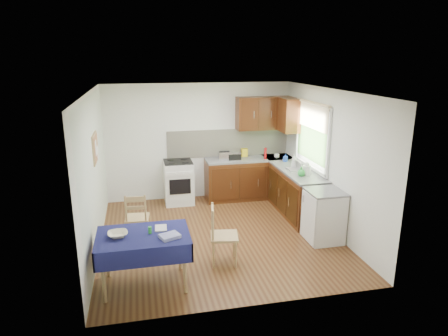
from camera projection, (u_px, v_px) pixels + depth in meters
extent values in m
plane|color=#462612|center=(219.00, 235.00, 7.00)|extent=(4.20, 4.20, 0.00)
cube|color=white|center=(218.00, 91.00, 6.32)|extent=(4.00, 4.20, 0.02)
cube|color=white|center=(199.00, 142.00, 8.64)|extent=(4.00, 0.02, 2.50)
cube|color=white|center=(254.00, 213.00, 4.68)|extent=(4.00, 0.02, 2.50)
cube|color=silver|center=(93.00, 174.00, 6.25)|extent=(0.02, 4.20, 2.50)
cube|color=white|center=(329.00, 160.00, 7.07)|extent=(0.02, 4.20, 2.50)
cube|color=#361C09|center=(249.00, 179.00, 8.79)|extent=(1.90, 0.60, 0.86)
cube|color=#361C09|center=(297.00, 193.00, 7.84)|extent=(0.60, 1.70, 0.86)
cube|color=slate|center=(249.00, 159.00, 8.67)|extent=(1.90, 0.60, 0.04)
cube|color=slate|center=(298.00, 171.00, 7.72)|extent=(0.60, 1.70, 0.04)
cube|color=slate|center=(278.00, 157.00, 8.80)|extent=(0.60, 0.60, 0.04)
cube|color=beige|center=(228.00, 143.00, 8.77)|extent=(2.70, 0.02, 0.60)
cube|color=#361C09|center=(264.00, 113.00, 8.60)|extent=(1.20, 0.35, 0.70)
cube|color=#361C09|center=(290.00, 115.00, 8.28)|extent=(0.35, 0.50, 0.70)
cube|color=silver|center=(179.00, 182.00, 8.47)|extent=(0.60, 0.60, 0.90)
cube|color=black|center=(178.00, 162.00, 8.34)|extent=(0.58, 0.58, 0.02)
cube|color=black|center=(180.00, 187.00, 8.18)|extent=(0.44, 0.01, 0.32)
cube|color=#2F5121|center=(312.00, 139.00, 7.66)|extent=(0.01, 1.40, 0.85)
cube|color=silver|center=(314.00, 105.00, 7.48)|extent=(0.04, 1.48, 0.06)
cube|color=silver|center=(310.00, 167.00, 7.80)|extent=(0.04, 1.48, 0.06)
cube|color=beige|center=(312.00, 117.00, 7.54)|extent=(0.02, 1.36, 0.44)
cube|color=silver|center=(324.00, 217.00, 6.71)|extent=(0.55, 0.58, 0.85)
cube|color=slate|center=(326.00, 192.00, 6.59)|extent=(0.58, 0.60, 0.03)
cube|color=tan|center=(95.00, 148.00, 6.44)|extent=(0.02, 0.62, 0.47)
cube|color=olive|center=(96.00, 148.00, 6.45)|extent=(0.01, 0.56, 0.41)
cube|color=white|center=(96.00, 148.00, 6.37)|extent=(0.00, 0.18, 0.24)
cube|color=white|center=(98.00, 152.00, 6.59)|extent=(0.00, 0.15, 0.20)
cube|color=#110E3B|center=(143.00, 236.00, 5.30)|extent=(1.19, 0.79, 0.03)
cube|color=#110E3B|center=(144.00, 258.00, 4.95)|extent=(1.23, 0.02, 0.26)
cube|color=#110E3B|center=(143.00, 231.00, 5.72)|extent=(1.23, 0.02, 0.26)
cube|color=#110E3B|center=(96.00, 248.00, 5.21)|extent=(0.02, 0.83, 0.26)
cube|color=#110E3B|center=(188.00, 239.00, 5.46)|extent=(0.02, 0.83, 0.26)
cylinder|color=tan|center=(103.00, 277.00, 5.00)|extent=(0.05, 0.05, 0.71)
cylinder|color=tan|center=(185.00, 268.00, 5.21)|extent=(0.05, 0.05, 0.71)
cylinder|color=tan|center=(107.00, 254.00, 5.60)|extent=(0.05, 0.05, 0.71)
cylinder|color=tan|center=(180.00, 247.00, 5.81)|extent=(0.05, 0.05, 0.71)
cube|color=tan|center=(137.00, 218.00, 6.70)|extent=(0.42, 0.42, 0.04)
cube|color=tan|center=(135.00, 204.00, 6.45)|extent=(0.35, 0.06, 0.27)
cylinder|color=tan|center=(148.00, 225.00, 6.92)|extent=(0.03, 0.03, 0.41)
cylinder|color=tan|center=(130.00, 226.00, 6.88)|extent=(0.03, 0.03, 0.41)
cylinder|color=tan|center=(147.00, 233.00, 6.62)|extent=(0.03, 0.03, 0.41)
cylinder|color=tan|center=(128.00, 234.00, 6.58)|extent=(0.03, 0.03, 0.41)
cube|color=tan|center=(224.00, 236.00, 5.97)|extent=(0.46, 0.46, 0.04)
cube|color=tan|center=(213.00, 216.00, 5.87)|extent=(0.09, 0.36, 0.29)
cylinder|color=tan|center=(236.00, 254.00, 5.88)|extent=(0.03, 0.03, 0.43)
cylinder|color=tan|center=(234.00, 244.00, 6.19)|extent=(0.03, 0.03, 0.43)
cylinder|color=tan|center=(214.00, 255.00, 5.86)|extent=(0.03, 0.03, 0.43)
cylinder|color=tan|center=(213.00, 245.00, 6.17)|extent=(0.03, 0.03, 0.43)
cube|color=silver|center=(224.00, 156.00, 8.47)|extent=(0.26, 0.16, 0.18)
cube|color=black|center=(224.00, 151.00, 8.44)|extent=(0.22, 0.02, 0.02)
cube|color=black|center=(234.00, 156.00, 8.56)|extent=(0.28, 0.24, 0.13)
cube|color=silver|center=(234.00, 152.00, 8.53)|extent=(0.28, 0.24, 0.03)
cylinder|color=#B00E11|center=(265.00, 154.00, 8.54)|extent=(0.06, 0.06, 0.24)
cube|color=gold|center=(244.00, 153.00, 8.78)|extent=(0.15, 0.12, 0.18)
cube|color=gray|center=(298.00, 169.00, 7.77)|extent=(0.40, 0.30, 0.02)
cylinder|color=silver|center=(298.00, 165.00, 7.75)|extent=(0.05, 0.19, 0.19)
cylinder|color=silver|center=(307.00, 170.00, 7.39)|extent=(0.15, 0.15, 0.18)
sphere|color=silver|center=(307.00, 165.00, 7.36)|extent=(0.09, 0.09, 0.09)
imported|color=silver|center=(277.00, 156.00, 8.65)|extent=(0.14, 0.14, 0.09)
imported|color=silver|center=(294.00, 161.00, 7.87)|extent=(0.15, 0.15, 0.28)
imported|color=#1E43B3|center=(285.00, 158.00, 8.35)|extent=(0.11, 0.11, 0.17)
imported|color=green|center=(301.00, 171.00, 7.33)|extent=(0.19, 0.19, 0.18)
imported|color=beige|center=(118.00, 234.00, 5.23)|extent=(0.29, 0.29, 0.06)
imported|color=white|center=(155.00, 228.00, 5.47)|extent=(0.17, 0.23, 0.02)
cylinder|color=#268C2F|center=(150.00, 230.00, 5.32)|extent=(0.05, 0.05, 0.10)
cube|color=#2A2E9B|center=(170.00, 236.00, 5.20)|extent=(0.30, 0.27, 0.04)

